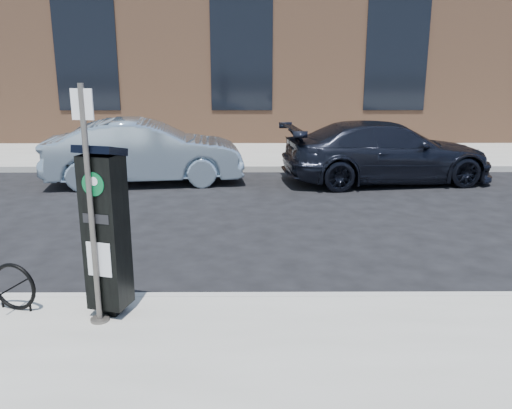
{
  "coord_description": "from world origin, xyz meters",
  "views": [
    {
      "loc": [
        0.36,
        -6.08,
        2.93
      ],
      "look_at": [
        0.4,
        0.5,
        1.14
      ],
      "focal_mm": 38.0,
      "sensor_mm": 36.0,
      "label": 1
    }
  ],
  "objects_px": {
    "parking_kiosk": "(106,229)",
    "sign_pole": "(91,210)",
    "bike_rack": "(14,287)",
    "car_silver": "(145,152)",
    "car_dark": "(387,152)"
  },
  "relations": [
    {
      "from": "parking_kiosk",
      "to": "sign_pole",
      "type": "bearing_deg",
      "value": -97.01
    },
    {
      "from": "sign_pole",
      "to": "bike_rack",
      "type": "xyz_separation_m",
      "value": [
        -1.03,
        0.29,
        -0.99
      ]
    },
    {
      "from": "parking_kiosk",
      "to": "bike_rack",
      "type": "height_order",
      "value": "parking_kiosk"
    },
    {
      "from": "parking_kiosk",
      "to": "car_silver",
      "type": "distance_m",
      "value": 7.3
    },
    {
      "from": "parking_kiosk",
      "to": "car_dark",
      "type": "bearing_deg",
      "value": 72.51
    },
    {
      "from": "bike_rack",
      "to": "car_dark",
      "type": "relative_size",
      "value": 0.11
    },
    {
      "from": "bike_rack",
      "to": "car_silver",
      "type": "distance_m",
      "value": 7.14
    },
    {
      "from": "sign_pole",
      "to": "car_silver",
      "type": "distance_m",
      "value": 7.5
    },
    {
      "from": "car_silver",
      "to": "sign_pole",
      "type": "bearing_deg",
      "value": 179.17
    },
    {
      "from": "parking_kiosk",
      "to": "car_dark",
      "type": "relative_size",
      "value": 0.38
    },
    {
      "from": "bike_rack",
      "to": "car_dark",
      "type": "height_order",
      "value": "car_dark"
    },
    {
      "from": "sign_pole",
      "to": "bike_rack",
      "type": "distance_m",
      "value": 1.46
    },
    {
      "from": "bike_rack",
      "to": "car_silver",
      "type": "xyz_separation_m",
      "value": [
        0.12,
        7.13,
        0.33
      ]
    },
    {
      "from": "parking_kiosk",
      "to": "sign_pole",
      "type": "xyz_separation_m",
      "value": [
        -0.08,
        -0.2,
        0.27
      ]
    },
    {
      "from": "parking_kiosk",
      "to": "sign_pole",
      "type": "distance_m",
      "value": 0.35
    }
  ]
}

